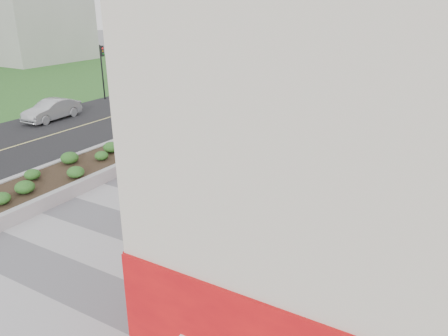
% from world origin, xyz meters
% --- Properties ---
extents(ground, '(160.00, 160.00, 0.00)m').
position_xyz_m(ground, '(0.00, 0.00, 0.00)').
color(ground, gray).
rests_on(ground, ground).
extents(walkway, '(8.00, 36.00, 0.01)m').
position_xyz_m(walkway, '(0.00, 3.00, 0.01)').
color(walkway, '#A8A8AD').
rests_on(walkway, ground).
extents(building, '(6.04, 24.08, 8.00)m').
position_xyz_m(building, '(6.98, 8.98, 3.98)').
color(building, beige).
rests_on(building, ground).
extents(planter, '(3.00, 18.00, 0.90)m').
position_xyz_m(planter, '(-5.50, 7.00, 0.42)').
color(planter, '#9E9EA0').
rests_on(planter, ground).
extents(street, '(10.00, 40.00, 0.00)m').
position_xyz_m(street, '(-12.00, 7.00, 0.00)').
color(street, black).
rests_on(street, ground).
extents(traffic_signal_near, '(0.33, 0.28, 4.20)m').
position_xyz_m(traffic_signal_near, '(-7.23, 17.50, 2.76)').
color(traffic_signal_near, black).
rests_on(traffic_signal_near, ground).
extents(traffic_signal_far, '(0.33, 0.28, 4.20)m').
position_xyz_m(traffic_signal_far, '(-16.43, 17.00, 2.76)').
color(traffic_signal_far, black).
rests_on(traffic_signal_far, ground).
extents(manhole_cover, '(0.44, 0.44, 0.01)m').
position_xyz_m(manhole_cover, '(0.50, 3.00, 0.00)').
color(manhole_cover, '#595654').
rests_on(manhole_cover, ground).
extents(skateboarder, '(0.55, 0.74, 1.43)m').
position_xyz_m(skateboarder, '(-0.80, 2.71, 0.73)').
color(skateboarder, beige).
rests_on(skateboarder, ground).
extents(car_silver, '(1.64, 4.12, 1.33)m').
position_xyz_m(car_silver, '(-14.79, 10.50, 0.67)').
color(car_silver, '#ABAEB3').
rests_on(car_silver, ground).
extents(car_dark, '(3.56, 5.69, 1.54)m').
position_xyz_m(car_dark, '(-13.38, 20.50, 0.77)').
color(car_dark, black).
rests_on(car_dark, ground).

